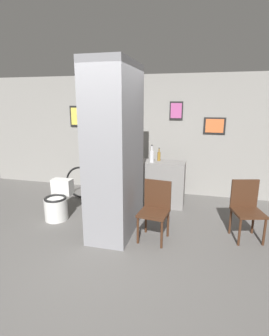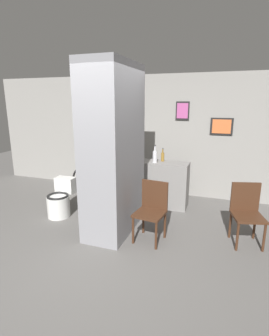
# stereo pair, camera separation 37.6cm
# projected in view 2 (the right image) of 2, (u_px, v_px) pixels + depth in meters

# --- Properties ---
(ground_plane) EXTENTS (14.00, 14.00, 0.00)m
(ground_plane) POSITION_uv_depth(u_px,v_px,m) (99.00, 247.00, 3.78)
(ground_plane) COLOR #5B5956
(wall_back) EXTENTS (8.00, 0.09, 2.60)m
(wall_back) POSITION_uv_depth(u_px,v_px,m) (150.00, 135.00, 5.86)
(wall_back) COLOR gray
(wall_back) RESTS_ON ground_plane
(pillar_center) EXTENTS (0.64, 1.24, 2.60)m
(pillar_center) POSITION_uv_depth(u_px,v_px,m) (114.00, 151.00, 4.03)
(pillar_center) COLOR gray
(pillar_center) RESTS_ON ground_plane
(counter_shelf) EXTENTS (1.17, 0.44, 0.89)m
(counter_shelf) POSITION_uv_depth(u_px,v_px,m) (158.00, 184.00, 5.22)
(counter_shelf) COLOR gray
(counter_shelf) RESTS_ON ground_plane
(toilet) EXTENTS (0.40, 0.56, 0.67)m
(toilet) POSITION_uv_depth(u_px,v_px,m) (60.00, 201.00, 4.78)
(toilet) COLOR silver
(toilet) RESTS_ON ground_plane
(chair_near_pillar) EXTENTS (0.46, 0.46, 0.89)m
(chair_near_pillar) POSITION_uv_depth(u_px,v_px,m) (152.00, 208.00, 3.91)
(chair_near_pillar) COLOR #422616
(chair_near_pillar) RESTS_ON ground_plane
(chair_by_doorway) EXTENTS (0.51, 0.51, 0.89)m
(chair_by_doorway) POSITION_uv_depth(u_px,v_px,m) (247.00, 211.00, 3.81)
(chair_by_doorway) COLOR #422616
(chair_by_doorway) RESTS_ON ground_plane
(bicycle) EXTENTS (1.80, 0.42, 0.76)m
(bicycle) POSITION_uv_depth(u_px,v_px,m) (110.00, 183.00, 5.52)
(bicycle) COLOR black
(bicycle) RESTS_ON ground_plane
(bottle_tall) EXTENTS (0.09, 0.09, 0.35)m
(bottle_tall) POSITION_uv_depth(u_px,v_px,m) (155.00, 156.00, 5.02)
(bottle_tall) COLOR silver
(bottle_tall) RESTS_ON counter_shelf
(bottle_short) EXTENTS (0.06, 0.06, 0.26)m
(bottle_short) POSITION_uv_depth(u_px,v_px,m) (163.00, 156.00, 5.14)
(bottle_short) COLOR olive
(bottle_short) RESTS_ON counter_shelf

